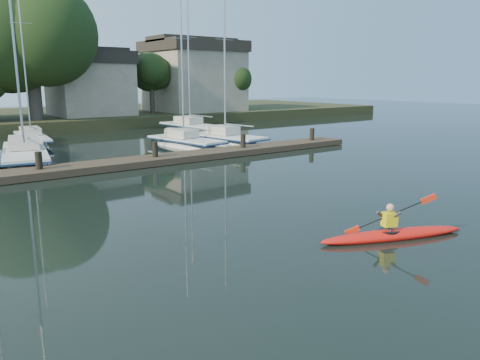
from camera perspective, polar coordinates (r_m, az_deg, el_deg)
ground at (r=13.03m, az=5.92°, el=-8.12°), size 160.00×160.00×0.00m
kayak at (r=14.25m, az=18.08°, el=-6.12°), size 4.52×2.19×1.47m
dock at (r=24.79m, az=-16.48°, el=1.67°), size 34.00×2.00×1.80m
sailboat_2 at (r=28.94m, az=-24.64°, el=1.68°), size 4.20×10.17×16.40m
sailboat_3 at (r=32.24m, az=-6.60°, el=3.72°), size 3.13×7.90×12.39m
sailboat_4 at (r=33.42m, az=-1.57°, el=4.06°), size 3.40×7.65×12.55m
sailboat_6 at (r=37.34m, az=-23.99°, el=3.93°), size 2.91×9.16×14.32m
sailboat_7 at (r=41.75m, az=-5.90°, el=5.62°), size 3.00×8.83×13.98m
shore at (r=50.25m, az=-25.63°, el=9.53°), size 90.00×25.25×12.75m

